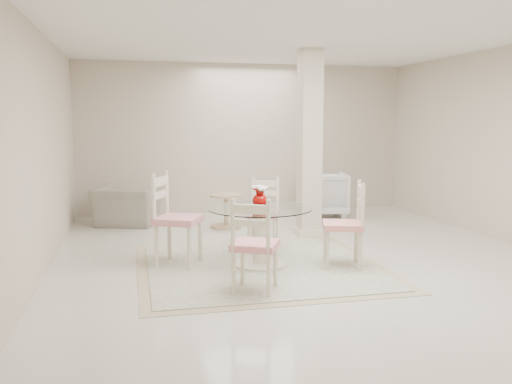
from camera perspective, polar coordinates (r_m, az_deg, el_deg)
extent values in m
plane|color=silver|center=(6.76, 4.97, -6.95)|extent=(7.00, 7.00, 0.00)
cube|color=beige|center=(9.94, -1.15, 5.62)|extent=(6.00, 0.02, 2.70)
cube|color=beige|center=(3.41, 23.52, 1.08)|extent=(6.00, 0.02, 2.70)
cube|color=beige|center=(6.31, -21.84, 3.91)|extent=(0.02, 7.00, 2.70)
cube|color=white|center=(6.62, 5.25, 16.29)|extent=(6.00, 7.00, 0.02)
cube|color=beige|center=(7.94, 5.65, 5.08)|extent=(0.30, 0.30, 2.70)
cube|color=tan|center=(6.38, 0.40, -7.80)|extent=(2.80, 2.80, 0.01)
cube|color=beige|center=(6.38, 0.40, -7.73)|extent=(2.56, 2.56, 0.01)
cylinder|color=beige|center=(6.37, 0.40, -7.62)|extent=(0.63, 0.63, 0.05)
cylinder|color=beige|center=(6.29, 0.41, -4.66)|extent=(0.16, 0.16, 0.65)
cylinder|color=beige|center=(6.23, 0.41, -1.88)|extent=(0.26, 0.26, 0.03)
cylinder|color=white|center=(6.23, 0.41, -1.72)|extent=(1.20, 1.20, 0.01)
ellipsoid|color=#A70805|center=(6.22, 0.41, -0.92)|extent=(0.17, 0.17, 0.16)
cylinder|color=#A70805|center=(6.20, 0.41, 0.00)|extent=(0.09, 0.09, 0.05)
cylinder|color=#A70805|center=(6.20, 0.41, 0.31)|extent=(0.15, 0.15, 0.02)
ellipsoid|color=white|center=(6.20, 0.41, 0.53)|extent=(0.10, 0.10, 0.04)
ellipsoid|color=white|center=(6.23, 0.84, 0.43)|extent=(0.10, 0.10, 0.04)
ellipsoid|color=white|center=(6.21, -0.08, 0.46)|extent=(0.10, 0.10, 0.04)
ellipsoid|color=white|center=(6.15, 0.61, 0.29)|extent=(0.10, 0.10, 0.04)
cylinder|color=beige|center=(6.51, 7.31, -5.47)|extent=(0.04, 0.04, 0.46)
cylinder|color=beige|center=(6.16, 7.52, -6.24)|extent=(0.04, 0.04, 0.46)
cylinder|color=beige|center=(6.54, 10.49, -5.48)|extent=(0.04, 0.04, 0.46)
cylinder|color=beige|center=(6.19, 10.88, -6.23)|extent=(0.04, 0.04, 0.46)
cube|color=red|center=(6.29, 9.10, -3.49)|extent=(0.55, 0.55, 0.07)
cube|color=beige|center=(6.26, 11.00, -0.47)|extent=(0.16, 0.40, 0.54)
cylinder|color=#F0E6C5|center=(7.11, -0.75, -4.42)|extent=(0.04, 0.04, 0.43)
cylinder|color=#F0E6C5|center=(7.07, 1.95, -4.50)|extent=(0.04, 0.04, 0.43)
cylinder|color=#F0E6C5|center=(7.44, -0.34, -3.89)|extent=(0.04, 0.04, 0.43)
cylinder|color=#F0E6C5|center=(7.39, 2.24, -3.96)|extent=(0.04, 0.04, 0.43)
cube|color=red|center=(7.20, 0.78, -2.26)|extent=(0.53, 0.53, 0.07)
cube|color=#F0E6C5|center=(7.34, 0.98, 0.39)|extent=(0.36, 0.17, 0.50)
cylinder|color=beige|center=(6.19, -7.03, -5.96)|extent=(0.05, 0.05, 0.50)
cylinder|color=beige|center=(6.55, -5.89, -5.18)|extent=(0.05, 0.05, 0.50)
cylinder|color=beige|center=(6.32, -10.42, -5.73)|extent=(0.05, 0.05, 0.50)
cylinder|color=beige|center=(6.68, -9.12, -4.98)|extent=(0.05, 0.05, 0.50)
cube|color=red|center=(6.37, -8.17, -2.91)|extent=(0.64, 0.64, 0.08)
cube|color=beige|center=(6.40, -10.07, 0.42)|extent=(0.23, 0.42, 0.59)
cylinder|color=#F3EAC8|center=(5.53, 2.07, -7.88)|extent=(0.04, 0.04, 0.44)
cylinder|color=#F3EAC8|center=(5.61, -1.43, -7.67)|extent=(0.04, 0.04, 0.44)
cylinder|color=#F3EAC8|center=(5.21, 1.34, -8.87)|extent=(0.04, 0.04, 0.44)
cylinder|color=#F3EAC8|center=(5.29, -2.38, -8.63)|extent=(0.04, 0.04, 0.44)
cube|color=red|center=(5.34, -0.10, -5.62)|extent=(0.57, 0.57, 0.07)
cube|color=#F3EAC8|center=(5.09, -0.59, -2.58)|extent=(0.36, 0.21, 0.52)
imported|color=gray|center=(9.01, -13.49, -1.45)|extent=(1.17, 1.09, 0.62)
imported|color=white|center=(9.66, 6.98, -0.21)|extent=(0.97, 0.99, 0.78)
cylinder|color=tan|center=(8.61, -3.16, -3.61)|extent=(0.49, 0.49, 0.04)
cylinder|color=tan|center=(8.57, -3.17, -2.01)|extent=(0.07, 0.07, 0.47)
cylinder|color=tan|center=(8.53, -3.18, -0.35)|extent=(0.51, 0.51, 0.03)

